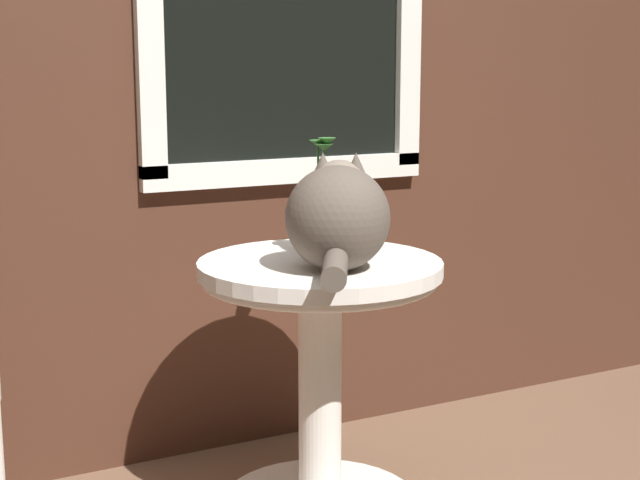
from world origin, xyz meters
TOP-DOWN VIEW (x-y plane):
  - wicker_side_table at (0.23, 0.30)m, footprint 0.59×0.59m
  - cat at (0.23, 0.21)m, footprint 0.35×0.50m
  - pewter_vase_with_ivy at (0.28, 0.40)m, footprint 0.12×0.12m

SIDE VIEW (x-z plane):
  - wicker_side_table at x=0.23m, z-range 0.11..0.75m
  - pewter_vase_with_ivy at x=0.28m, z-range 0.59..0.88m
  - cat at x=0.23m, z-range 0.64..0.89m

